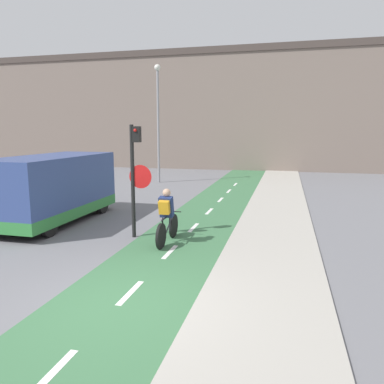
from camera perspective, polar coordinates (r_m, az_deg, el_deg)
ground_plane at (r=7.06m, az=-11.04°, el=-16.61°), size 120.00×120.00×0.00m
bike_lane at (r=7.06m, az=-11.01°, el=-16.50°), size 2.58×60.00×0.02m
sidewalk_strip at (r=6.48m, az=10.53°, el=-18.81°), size 2.40×60.00×0.05m
building_row_background at (r=31.81m, az=9.33°, el=12.15°), size 60.00×5.20×9.38m
traffic_light_pole at (r=10.72m, az=-8.66°, el=3.52°), size 0.67×0.25×3.24m
street_lamp_far at (r=22.39m, az=-5.20°, el=12.10°), size 0.36×0.36×6.82m
cyclist_near at (r=10.22m, az=-3.87°, el=-3.96°), size 0.46×1.81×1.52m
van at (r=13.40m, az=-20.42°, el=0.33°), size 2.08×5.05×2.24m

